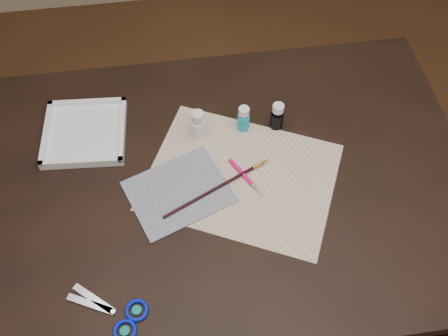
{
  "coord_description": "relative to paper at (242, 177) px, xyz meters",
  "views": [
    {
      "loc": [
        -0.1,
        -0.69,
        1.84
      ],
      "look_at": [
        0.0,
        0.0,
        0.8
      ],
      "focal_mm": 40.0,
      "sensor_mm": 36.0,
      "label": 1
    }
  ],
  "objects": [
    {
      "name": "paint_bottle_white",
      "position": [
        -0.09,
        0.15,
        0.05
      ],
      "size": [
        0.04,
        0.04,
        0.09
      ],
      "primitive_type": "cylinder",
      "rotation": [
        0.0,
        0.0,
        -0.19
      ],
      "color": "white",
      "rests_on": "table"
    },
    {
      "name": "paintbrush",
      "position": [
        -0.06,
        -0.03,
        0.01
      ],
      "size": [
        0.3,
        0.15,
        0.01
      ],
      "primitive_type": null,
      "rotation": [
        0.0,
        0.0,
        0.44
      ],
      "color": "black",
      "rests_on": "canvas"
    },
    {
      "name": "paint_bottle_cyan",
      "position": [
        0.03,
        0.16,
        0.04
      ],
      "size": [
        0.04,
        0.04,
        0.08
      ],
      "primitive_type": "cylinder",
      "rotation": [
        0.0,
        0.0,
        -0.07
      ],
      "color": "#15A2C7",
      "rests_on": "table"
    },
    {
      "name": "scissors",
      "position": [
        -0.35,
        -0.31,
        0.0
      ],
      "size": [
        0.23,
        0.18,
        0.01
      ],
      "primitive_type": null,
      "rotation": [
        0.0,
        0.0,
        2.68
      ],
      "color": "silver",
      "rests_on": "table"
    },
    {
      "name": "palette_tray",
      "position": [
        -0.4,
        0.2,
        0.01
      ],
      "size": [
        0.23,
        0.23,
        0.03
      ],
      "primitive_type": "cube",
      "rotation": [
        0.0,
        0.0,
        -0.07
      ],
      "color": "white",
      "rests_on": "table"
    },
    {
      "name": "paint_bottle_navy",
      "position": [
        0.12,
        0.15,
        0.04
      ],
      "size": [
        0.05,
        0.05,
        0.09
      ],
      "primitive_type": "cylinder",
      "rotation": [
        0.0,
        0.0,
        0.37
      ],
      "color": "black",
      "rests_on": "table"
    },
    {
      "name": "craft_knife",
      "position": [
        0.01,
        -0.01,
        0.01
      ],
      "size": [
        0.08,
        0.13,
        0.01
      ],
      "primitive_type": null,
      "rotation": [
        0.0,
        0.0,
        -1.08
      ],
      "color": "#EC106E",
      "rests_on": "paper"
    },
    {
      "name": "paper",
      "position": [
        0.0,
        0.0,
        0.0
      ],
      "size": [
        0.58,
        0.53,
        0.0
      ],
      "primitive_type": "cube",
      "rotation": [
        0.0,
        0.0,
        -0.45
      ],
      "color": "white",
      "rests_on": "table"
    },
    {
      "name": "canvas",
      "position": [
        -0.17,
        -0.02,
        0.0
      ],
      "size": [
        0.3,
        0.27,
        0.0
      ],
      "primitive_type": "cube",
      "rotation": [
        0.0,
        0.0,
        0.36
      ],
      "color": "#161F3F",
      "rests_on": "paper"
    },
    {
      "name": "table",
      "position": [
        -0.05,
        0.0,
        -0.38
      ],
      "size": [
        1.3,
        0.9,
        0.75
      ],
      "primitive_type": "cube",
      "color": "black",
      "rests_on": "ground"
    },
    {
      "name": "ground",
      "position": [
        -0.05,
        0.0,
        -0.76
      ],
      "size": [
        3.5,
        3.5,
        0.02
      ],
      "primitive_type": "cube",
      "color": "#422614",
      "rests_on": "ground"
    }
  ]
}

